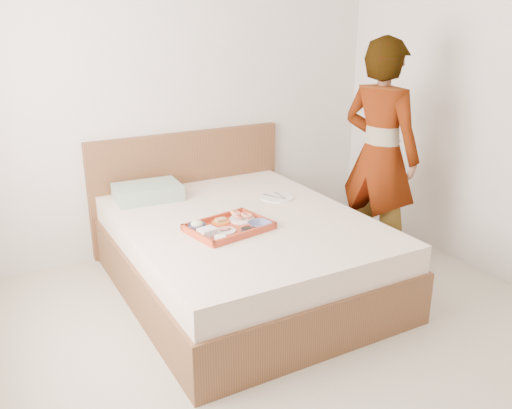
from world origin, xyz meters
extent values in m
cube|color=beige|center=(0.00, 0.00, 0.00)|extent=(3.50, 4.00, 0.01)
cube|color=silver|center=(0.00, 2.00, 1.30)|extent=(3.50, 0.01, 2.60)
cube|color=brown|center=(0.02, 1.00, 0.27)|extent=(1.65, 2.00, 0.53)
cube|color=brown|center=(0.02, 1.97, 0.47)|extent=(1.65, 0.06, 0.95)
cube|color=#8DAB91|center=(-0.41, 1.70, 0.59)|extent=(0.50, 0.35, 0.11)
cube|color=#BA3917|center=(-0.15, 0.85, 0.55)|extent=(0.56, 0.45, 0.05)
cylinder|color=white|center=(-0.01, 0.93, 0.55)|extent=(0.20, 0.20, 0.01)
imported|color=#141545|center=(0.03, 0.77, 0.56)|extent=(0.17, 0.17, 0.04)
cylinder|color=black|center=(-0.09, 0.73, 0.56)|extent=(0.09, 0.09, 0.03)
cylinder|color=white|center=(-0.20, 0.81, 0.55)|extent=(0.15, 0.15, 0.01)
cylinder|color=orange|center=(-0.15, 0.97, 0.55)|extent=(0.14, 0.14, 0.01)
imported|color=#141545|center=(-0.34, 0.93, 0.56)|extent=(0.13, 0.13, 0.03)
cube|color=silver|center=(-0.33, 0.81, 0.57)|extent=(0.12, 0.11, 0.05)
cylinder|color=white|center=(-0.29, 0.70, 0.56)|extent=(0.09, 0.09, 0.03)
cylinder|color=white|center=(0.45, 1.25, 0.54)|extent=(0.28, 0.28, 0.01)
imported|color=white|center=(1.12, 0.89, 0.86)|extent=(0.57, 0.71, 1.71)
camera|label=1|loc=(-1.57, -2.05, 1.84)|focal=37.70mm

